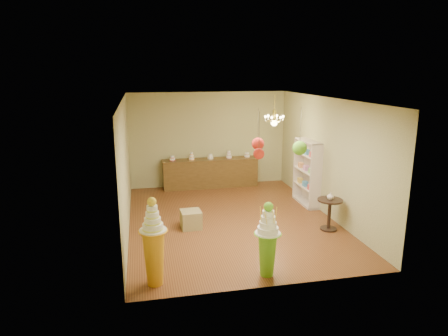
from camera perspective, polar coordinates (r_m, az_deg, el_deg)
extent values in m
plane|color=brown|center=(10.11, 1.03, -7.38)|extent=(6.50, 6.50, 0.00)
plane|color=silver|center=(9.45, 1.11, 9.84)|extent=(6.50, 6.50, 0.00)
cube|color=tan|center=(12.80, -2.20, 4.10)|extent=(5.00, 0.04, 3.00)
cube|color=tan|center=(6.66, 7.36, -5.16)|extent=(5.00, 0.04, 3.00)
cube|color=tan|center=(9.44, -13.89, 0.21)|extent=(0.04, 6.50, 3.00)
cube|color=tan|center=(10.50, 14.48, 1.53)|extent=(0.04, 6.50, 3.00)
cone|color=#68B527|center=(7.43, 6.19, -12.21)|extent=(0.45, 0.45, 0.80)
cylinder|color=white|center=(7.26, 6.27, -9.25)|extent=(0.61, 0.61, 0.03)
cylinder|color=white|center=(7.23, 6.29, -8.76)|extent=(0.50, 0.50, 0.10)
cylinder|color=white|center=(7.20, 6.31, -8.01)|extent=(0.41, 0.41, 0.10)
cylinder|color=white|center=(7.16, 6.33, -7.24)|extent=(0.33, 0.33, 0.10)
cylinder|color=white|center=(7.12, 6.35, -6.47)|extent=(0.27, 0.27, 0.10)
sphere|color=#5AA523|center=(7.08, 6.38, -5.53)|extent=(0.17, 0.17, 0.17)
cone|color=orange|center=(7.17, -9.93, -12.52)|extent=(0.41, 0.41, 0.99)
cylinder|color=white|center=(6.96, -10.11, -8.75)|extent=(0.50, 0.50, 0.03)
cylinder|color=white|center=(6.94, -10.13, -8.22)|extent=(0.37, 0.37, 0.11)
cylinder|color=white|center=(6.90, -10.17, -7.40)|extent=(0.30, 0.30, 0.11)
cylinder|color=white|center=(6.86, -10.21, -6.56)|extent=(0.24, 0.24, 0.11)
cylinder|color=white|center=(6.82, -10.25, -5.72)|extent=(0.19, 0.19, 0.11)
sphere|color=gold|center=(6.79, -10.29, -4.76)|extent=(0.16, 0.16, 0.16)
cube|color=olive|center=(9.56, -4.75, -7.33)|extent=(0.49, 0.49, 0.43)
cube|color=brown|center=(12.75, -1.94, -0.76)|extent=(3.00, 0.50, 0.90)
cube|color=brown|center=(12.64, -1.96, 1.23)|extent=(3.04, 0.54, 0.03)
cylinder|color=white|center=(12.47, -7.40, 1.40)|extent=(0.18, 0.18, 0.16)
cylinder|color=white|center=(12.52, -4.67, 1.71)|extent=(0.18, 0.18, 0.24)
cylinder|color=white|center=(12.62, -1.96, 1.66)|extent=(0.18, 0.18, 0.16)
cylinder|color=white|center=(12.73, 0.70, 1.95)|extent=(0.18, 0.18, 0.24)
cylinder|color=white|center=(12.88, 3.31, 1.88)|extent=(0.18, 0.18, 0.16)
cube|color=beige|center=(11.33, 12.44, -0.59)|extent=(0.04, 1.20, 1.80)
cube|color=beige|center=(11.37, 11.60, -2.59)|extent=(0.30, 1.14, 0.03)
cube|color=beige|center=(11.26, 11.71, -0.39)|extent=(0.30, 1.14, 0.03)
cube|color=beige|center=(11.16, 11.83, 1.86)|extent=(0.30, 1.14, 0.03)
cylinder|color=black|center=(9.82, 14.67, -8.39)|extent=(0.50, 0.50, 0.04)
cylinder|color=black|center=(9.70, 14.80, -6.50)|extent=(0.10, 0.10, 0.73)
cylinder|color=black|center=(9.58, 14.93, -4.46)|extent=(0.74, 0.74, 0.04)
imported|color=beige|center=(9.55, 14.97, -3.88)|extent=(0.16, 0.16, 0.17)
cylinder|color=#454131|center=(7.17, 4.92, 5.97)|extent=(0.01, 0.01, 0.64)
sphere|color=red|center=(7.22, 4.87, 3.47)|extent=(0.22, 0.22, 0.22)
cylinder|color=#454131|center=(7.57, 10.88, 5.68)|extent=(0.01, 0.01, 0.77)
sphere|color=#5AA523|center=(7.64, 10.75, 2.82)|extent=(0.27, 0.27, 0.27)
cylinder|color=#454131|center=(6.60, 5.06, 5.02)|extent=(0.01, 0.01, 0.70)
sphere|color=red|center=(6.66, 4.99, 2.04)|extent=(0.18, 0.18, 0.18)
cylinder|color=gold|center=(11.04, 7.25, 9.00)|extent=(0.02, 0.02, 0.50)
cylinder|color=gold|center=(11.07, 7.20, 7.46)|extent=(0.10, 0.10, 0.30)
sphere|color=#EBC681|center=(11.10, 7.17, 6.43)|extent=(0.18, 0.18, 0.18)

